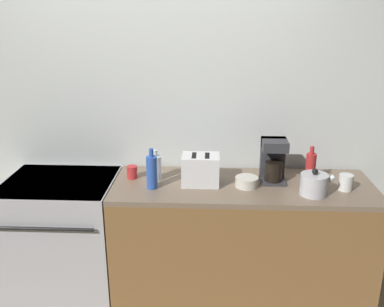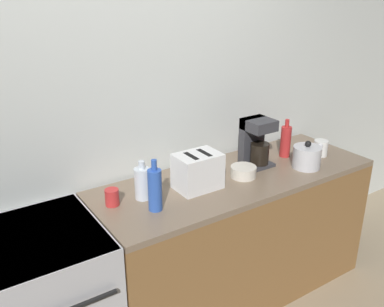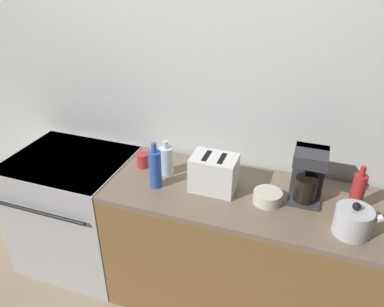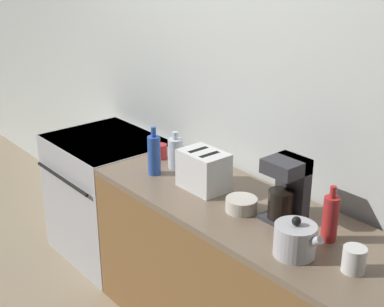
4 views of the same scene
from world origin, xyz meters
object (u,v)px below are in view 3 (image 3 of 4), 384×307
Objects in this scene: coffee_maker at (308,174)px; bottle_red at (358,192)px; bottle_clear at (166,160)px; bowl at (268,197)px; toaster at (214,173)px; cup_red at (143,160)px; bottle_blue at (155,168)px; stove at (77,210)px; kettle at (353,221)px.

bottle_red is (0.26, -0.01, -0.05)m from coffee_maker.
bottle_clear is 0.66m from bowl.
toaster is 0.53m from coffee_maker.
cup_red is (-0.18, 0.02, -0.05)m from bottle_clear.
bottle_blue is 0.15m from bottle_clear.
bottle_red is 0.93× the size of bottle_blue.
stove is at bearing 179.71° from toaster.
bottle_clear is at bearing 169.12° from toaster.
bottle_red is 2.88× the size of cup_red.
bowl is (0.65, -0.09, -0.06)m from bottle_clear.
toaster is at bearing -0.29° from stove.
bottle_blue is at bearing 177.15° from kettle.
kettle is 0.35m from coffee_maker.
bottle_blue reaches higher than bottle_clear.
kettle is 0.88× the size of toaster.
bottle_blue is 0.67m from bowl.
bottle_red is 1.67× the size of bowl.
toaster is at bearing 14.98° from bottle_blue.
stove is 3.85× the size of kettle.
stove is 1.16m from toaster.
kettle is 2.48× the size of cup_red.
bottle_red is at bearing 85.29° from kettle.
cup_red is at bearing 172.83° from bottle_clear.
bottle_blue reaches higher than kettle.
stove is at bearing -177.16° from coffee_maker.
cup_red is at bearing 179.36° from bottle_red.
kettle is at bearing -2.85° from bottle_blue.
coffee_maker is 3.39× the size of cup_red.
bottle_clear reaches higher than kettle.
toaster is 0.35m from bottle_blue.
stove is 1.66m from coffee_maker.
toaster is 0.91× the size of bottle_blue.
kettle reaches higher than bowl.
cup_red is (-0.17, 0.17, -0.07)m from bottle_blue.
bowl is at bearing -149.90° from coffee_maker.
cup_red is 0.58× the size of bowl.
bottle_blue is at bearing -7.71° from stove.
bottle_clear is at bearing -179.61° from bottle_red.
bottle_clear reaches higher than stove.
bottle_blue is (-0.85, -0.17, -0.04)m from coffee_maker.
bowl is at bearing -7.90° from cup_red.
bowl is at bearing -5.23° from toaster.
coffee_maker is at bearing 137.55° from kettle.
bottle_red is 1.13m from bottle_blue.
stove is 3.31× the size of bottle_red.
coffee_maker is at bearing -0.19° from cup_red.
bottle_red reaches higher than cup_red.
cup_red is at bearing 170.40° from toaster.
toaster is 0.98× the size of bottle_red.
kettle is 0.86× the size of bottle_red.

